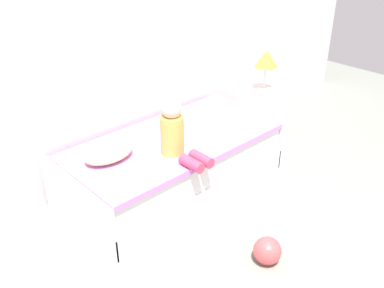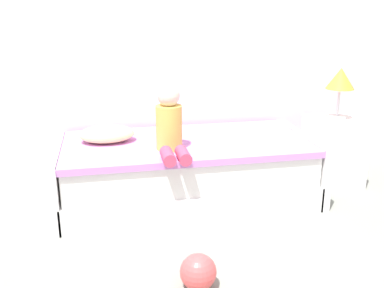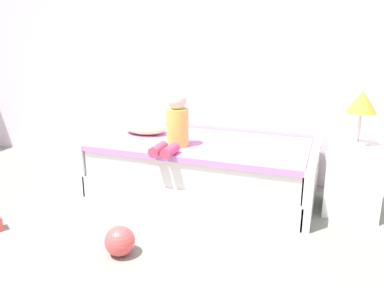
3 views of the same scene
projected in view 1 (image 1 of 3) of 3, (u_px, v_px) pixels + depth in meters
name	position (u px, v px, depth m)	size (l,w,h in m)	color
wall_rear	(121.00, 24.00, 3.80)	(7.20, 0.10, 2.90)	white
bed	(174.00, 163.00, 4.03)	(2.11, 1.00, 0.50)	white
nightstand	(262.00, 115.00, 4.84)	(0.44, 0.44, 0.60)	white
table_lamp	(266.00, 61.00, 4.54)	(0.24, 0.24, 0.45)	silver
child_figure	(176.00, 133.00, 3.57)	(0.20, 0.51, 0.50)	gold
pillow	(108.00, 152.00, 3.57)	(0.44, 0.30, 0.13)	#F2E58C
toy_ball	(267.00, 251.00, 3.20)	(0.21, 0.21, 0.21)	#E54C4C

